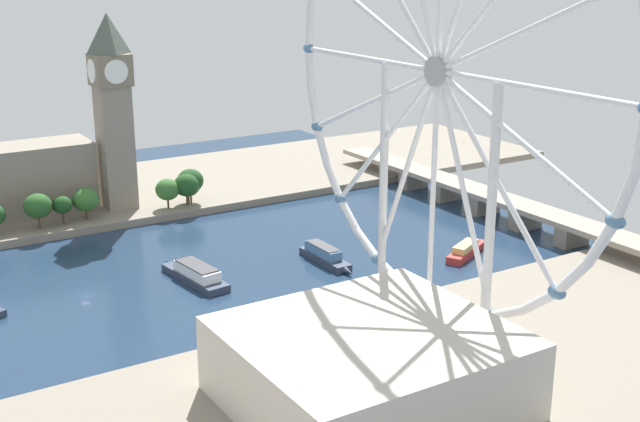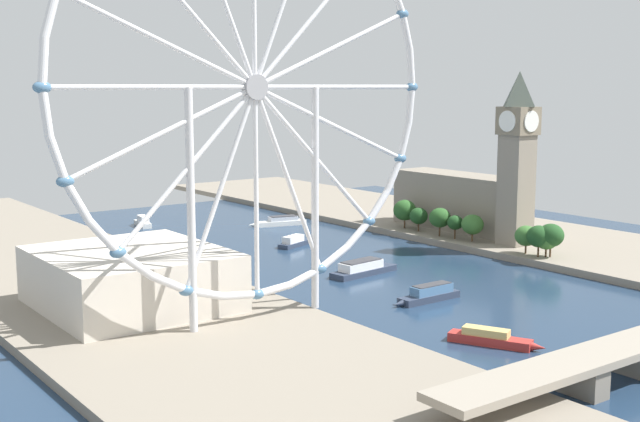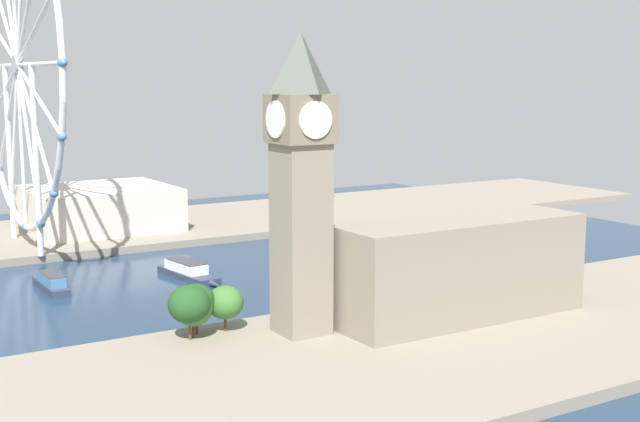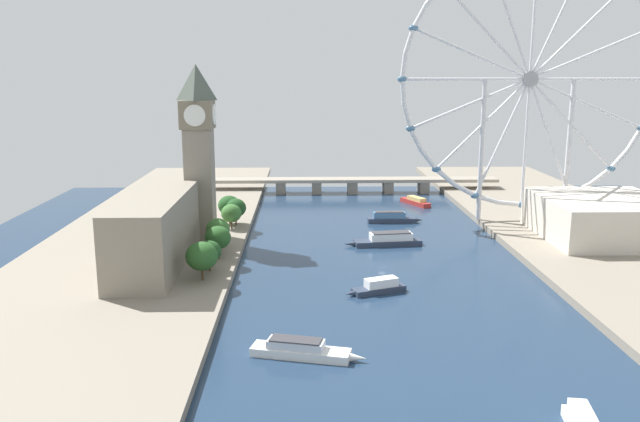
# 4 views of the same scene
# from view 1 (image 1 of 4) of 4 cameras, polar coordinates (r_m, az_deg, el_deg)

# --- Properties ---
(ground_plane) EXTENTS (376.39, 376.39, 0.00)m
(ground_plane) POSITION_cam_1_polar(r_m,az_deg,el_deg) (273.18, -15.60, -5.54)
(ground_plane) COLOR #1E334C
(riverbank_left) EXTENTS (90.00, 520.00, 3.00)m
(riverbank_left) POSITION_cam_1_polar(r_m,az_deg,el_deg) (368.08, -20.28, 0.10)
(riverbank_left) COLOR gray
(riverbank_left) RESTS_ON ground_plane
(clock_tower) EXTENTS (15.09, 15.09, 77.34)m
(clock_tower) POSITION_cam_1_polar(r_m,az_deg,el_deg) (344.19, -13.82, 6.73)
(clock_tower) COLOR gray
(clock_tower) RESTS_ON riverbank_left
(tree_row_embankment) EXTENTS (14.14, 100.86, 14.29)m
(tree_row_embankment) POSITION_cam_1_polar(r_m,az_deg,el_deg) (337.90, -14.66, 0.91)
(tree_row_embankment) COLOR #513823
(tree_row_embankment) RESTS_ON riverbank_left
(ferris_wheel) EXTENTS (130.33, 3.20, 134.90)m
(ferris_wheel) POSITION_cam_1_polar(r_m,az_deg,el_deg) (216.94, 7.97, 9.18)
(ferris_wheel) COLOR silver
(ferris_wheel) RESTS_ON riverbank_right
(riverside_hall) EXTENTS (54.74, 59.92, 18.32)m
(riverside_hall) POSITION_cam_1_polar(r_m,az_deg,el_deg) (194.38, 3.31, -10.49)
(riverside_hall) COLOR beige
(riverside_hall) RESTS_ON riverbank_right
(river_bridge) EXTENTS (188.39, 13.75, 9.45)m
(river_bridge) POSITION_cam_1_polar(r_m,az_deg,el_deg) (349.77, 11.05, 0.92)
(river_bridge) COLOR gray
(river_bridge) RESTS_ON ground_plane
(tour_boat_1) EXTENTS (35.84, 11.52, 6.01)m
(tour_boat_1) POSITION_cam_1_polar(r_m,az_deg,el_deg) (276.80, -8.43, -4.23)
(tour_boat_1) COLOR #2D384C
(tour_boat_1) RESTS_ON ground_plane
(tour_boat_2) EXTENTS (29.03, 6.09, 5.82)m
(tour_boat_2) POSITION_cam_1_polar(r_m,az_deg,el_deg) (289.99, 0.35, -3.04)
(tour_boat_2) COLOR #2D384C
(tour_boat_2) RESTS_ON ground_plane
(tour_boat_4) EXTENTS (15.79, 26.88, 4.79)m
(tour_boat_4) POSITION_cam_1_polar(r_m,az_deg,el_deg) (301.77, 9.92, -2.59)
(tour_boat_4) COLOR #B22D28
(tour_boat_4) RESTS_ON ground_plane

